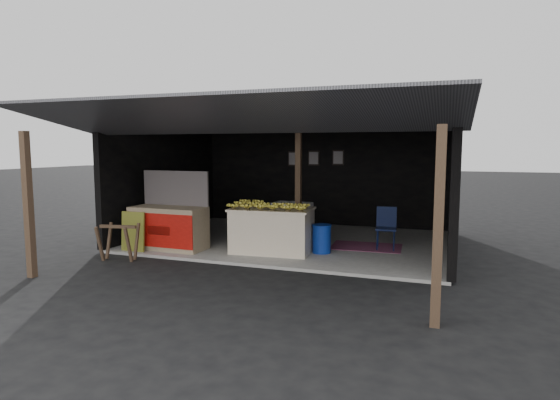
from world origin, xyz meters
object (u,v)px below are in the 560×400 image
at_px(white_crate, 292,222).
at_px(plastic_chair, 386,224).
at_px(banana_table, 272,230).
at_px(neighbor_stall, 169,226).
at_px(water_barrel, 322,239).
at_px(sawhorse, 118,238).

distance_m(white_crate, plastic_chair, 2.12).
xyz_separation_m(banana_table, neighbor_stall, (-2.20, -0.44, 0.04)).
bearing_deg(white_crate, plastic_chair, 6.32).
distance_m(water_barrel, plastic_chair, 1.50).
bearing_deg(neighbor_stall, sawhorse, -110.74).
bearing_deg(banana_table, sawhorse, -154.11).
height_order(white_crate, plastic_chair, white_crate).
relative_size(neighbor_stall, sawhorse, 2.21).
xyz_separation_m(neighbor_stall, water_barrel, (3.19, 0.72, -0.22)).
height_order(white_crate, water_barrel, white_crate).
bearing_deg(sawhorse, banana_table, 19.07).
height_order(white_crate, sawhorse, white_crate).
bearing_deg(neighbor_stall, banana_table, 12.22).
bearing_deg(plastic_chair, neighbor_stall, -165.31).
xyz_separation_m(white_crate, sawhorse, (-2.71, -2.64, -0.06)).
relative_size(white_crate, neighbor_stall, 0.55).
bearing_deg(plastic_chair, water_barrel, -149.04).
relative_size(white_crate, sawhorse, 1.22).
relative_size(banana_table, neighbor_stall, 1.05).
relative_size(water_barrel, plastic_chair, 0.62).
height_order(sawhorse, water_barrel, sawhorse).
relative_size(banana_table, plastic_chair, 1.94).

